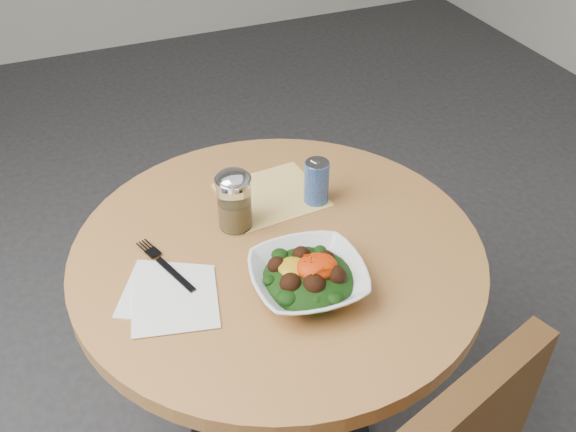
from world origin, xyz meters
The scene contains 7 objects.
table centered at (0.00, 0.00, 0.55)m, with size 0.90×0.90×0.75m.
cloth_napkin centered at (0.06, 0.18, 0.75)m, with size 0.23×0.21×0.00m, color #F7A60D.
paper_napkins centered at (-0.25, -0.06, 0.75)m, with size 0.23×0.25×0.00m.
salad_bowl centered at (0.01, -0.15, 0.78)m, with size 0.25×0.25×0.09m.
fork centered at (-0.24, 0.03, 0.76)m, with size 0.08×0.20×0.00m.
spice_shaker centered at (-0.06, 0.10, 0.82)m, with size 0.08×0.08×0.14m.
beverage_can centered at (0.15, 0.12, 0.81)m, with size 0.06×0.06×0.11m.
Camera 1 is at (-0.39, -0.99, 1.67)m, focal length 40.00 mm.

